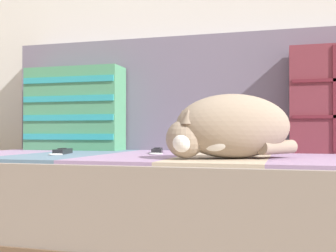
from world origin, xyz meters
TOP-DOWN VIEW (x-y plane):
  - couch at (0.00, 0.10)m, footprint 1.83×0.91m
  - sofa_backrest at (0.00, 0.48)m, footprint 1.80×0.14m
  - throw_pillow_striped at (-0.57, 0.33)m, footprint 0.44×0.14m
  - sleeping_cat at (0.17, -0.11)m, footprint 0.41×0.34m
  - game_remote_near at (-0.45, 0.00)m, footprint 0.09×0.20m
  - game_remote_far at (-0.13, 0.15)m, footprint 0.09×0.20m

SIDE VIEW (x-z plane):
  - couch at x=0.00m, z-range 0.00..0.41m
  - game_remote_near at x=-0.45m, z-range 0.41..0.43m
  - game_remote_far at x=-0.13m, z-range 0.41..0.43m
  - sleeping_cat at x=0.17m, z-range 0.40..0.60m
  - throw_pillow_striped at x=-0.57m, z-range 0.41..0.78m
  - sofa_backrest at x=0.00m, z-range 0.41..0.91m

